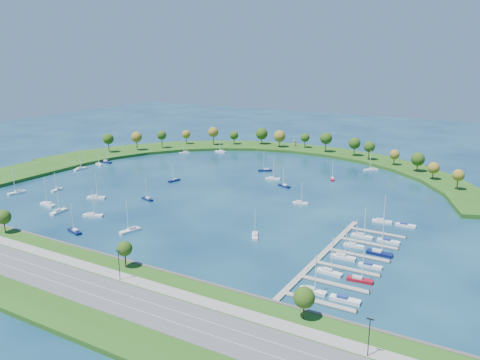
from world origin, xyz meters
The scene contains 40 objects.
ground centered at (0.00, 0.00, 0.00)m, with size 700.00×700.00×0.00m, color #072243.
south_shoreline centered at (0.03, -122.88, 1.00)m, with size 420.00×43.10×11.60m.
breakwater centered at (-46.33, 48.72, 0.99)m, with size 286.74×247.64×2.00m.
breakwater_trees centered at (-14.51, 90.35, 10.73)m, with size 237.77×94.47×14.45m.
harbor_tower centered at (-13.94, 121.28, 4.34)m, with size 2.60×2.60×4.58m.
dock_system centered at (85.30, -61.00, 0.35)m, with size 24.28×82.00×1.60m.
moored_boat_0 centered at (-76.76, -51.00, 0.86)m, with size 2.46×7.08×10.22m.
moored_boat_1 centered at (-55.38, 80.32, 0.92)m, with size 8.57×2.77×12.45m.
moored_boat_2 centered at (-76.29, 63.59, 0.88)m, with size 6.58×7.07×11.11m.
moored_boat_3 centered at (-58.97, -71.14, 0.96)m, with size 9.50×3.36×13.70m.
moored_boat_4 centered at (57.52, 79.14, 0.94)m, with size 8.44×7.76×13.20m.
moored_boat_5 centered at (-45.70, -76.04, 0.95)m, with size 3.69×9.33×13.35m.
moored_boat_6 centered at (-27.81, -71.90, 0.94)m, with size 9.23×6.11×13.25m.
moored_boat_7 centered at (46.20, -6.86, 0.87)m, with size 7.65×3.86×10.82m.
moored_boat_8 centered at (13.60, 28.21, 0.92)m, with size 8.91×4.72×12.62m.
moored_boat_9 centered at (-103.28, -10.91, 0.93)m, with size 2.72×8.76×12.77m.
moored_boat_10 centered at (-90.11, -65.69, 0.95)m, with size 4.51×9.42×13.36m.
moored_boat_11 centered at (44.08, 45.45, 0.88)m, with size 4.95×7.84×11.19m.
moored_boat_12 centered at (-102.75, 4.96, 0.86)m, with size 7.29×3.83×10.32m.
moored_boat_13 centered at (-34.04, -3.67, 0.89)m, with size 4.00×7.98×11.31m.
moored_boat_14 centered at (47.90, -56.96, 0.90)m, with size 5.79×8.04×11.69m.
moored_boat_15 centered at (0.31, -77.96, 0.95)m, with size 5.09×9.44×13.36m.
moored_boat_16 centered at (-19.13, -90.02, 0.92)m, with size 8.76×4.60×12.41m.
moored_boat_17 centered at (26.18, 17.48, 0.89)m, with size 8.12×4.86×11.54m.
moored_boat_18 centered at (-23.26, -39.56, 0.88)m, with size 7.80×4.12×11.04m.
moored_boat_19 centered at (0.29, 44.54, 0.93)m, with size 8.42×7.04×12.71m.
moored_boat_20 centered at (-103.25, 11.86, 0.92)m, with size 8.63×3.12×12.42m.
moored_boat_21 centered at (-47.41, -51.15, 0.96)m, with size 9.50×6.49×13.70m.
docked_boat_0 centered at (85.51, -89.05, 0.93)m, with size 8.67×2.59×12.68m.
docked_boat_1 centered at (95.96, -89.35, 0.69)m, with size 9.37×3.01×1.89m.
docked_boat_2 centered at (85.51, -73.95, 0.94)m, with size 9.09×3.29×13.08m.
docked_boat_3 centered at (96.01, -74.28, 0.92)m, with size 8.67×3.15×12.48m.
docked_boat_4 centered at (85.51, -59.63, 0.94)m, with size 9.09×3.12×13.13m.
docked_boat_5 centered at (95.98, -61.95, 0.61)m, with size 8.18×2.45×1.66m.
docked_boat_6 centered at (85.53, -46.88, 0.89)m, with size 7.80×2.78×11.25m.
docked_boat_7 centered at (96.00, -49.61, 0.97)m, with size 9.58×3.05×13.94m.
docked_boat_8 centered at (85.51, -35.82, 0.93)m, with size 8.69×2.50×12.75m.
docked_boat_9 centered at (95.97, -35.89, 0.65)m, with size 8.69×2.45×1.77m.
docked_boat_10 centered at (87.91, -14.00, 0.92)m, with size 8.70×3.51×12.43m.
docked_boat_11 centered at (97.88, -13.69, 0.62)m, with size 8.37×2.67×1.69m.
Camera 1 is at (134.28, -218.20, 72.42)m, focal length 36.18 mm.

